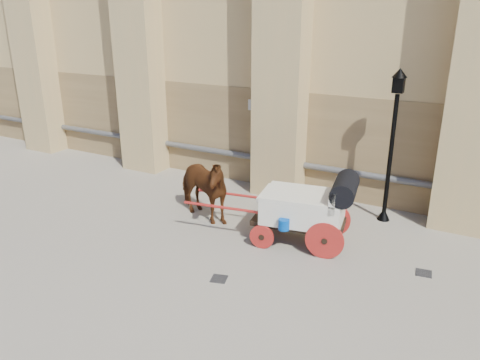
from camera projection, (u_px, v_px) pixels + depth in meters
The scene contains 6 objects.
ground at pixel (253, 251), 10.68m from camera, with size 90.00×90.00×0.00m, color slate.
horse at pixel (201, 187), 12.04m from camera, with size 0.96×2.10×1.77m, color #552B11.
carriage at pixel (309, 206), 10.73m from camera, with size 4.11×1.70×1.75m.
street_lamp at pixel (392, 143), 11.58m from camera, with size 0.37×0.37×3.90m.
drain_grate_near at pixel (219, 279), 9.56m from camera, with size 0.32×0.32×0.01m, color black.
drain_grate_far at pixel (424, 273), 9.77m from camera, with size 0.32×0.32×0.01m, color black.
Camera 1 is at (4.26, -8.47, 5.18)m, focal length 35.00 mm.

